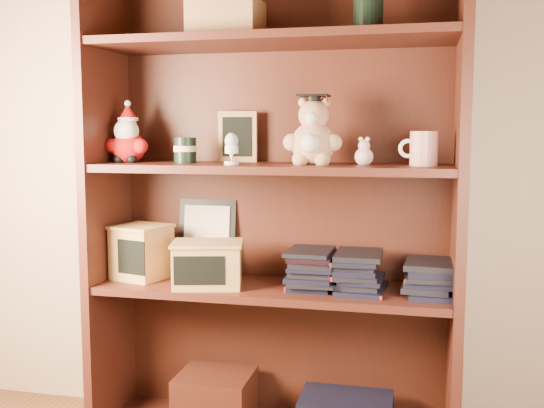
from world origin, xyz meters
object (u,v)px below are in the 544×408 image
Objects in this scene: teacher_mug at (423,149)px; treats_box at (142,251)px; grad_teddy_bear at (313,137)px; bookcase at (275,215)px.

treats_box is (-0.93, -0.00, -0.36)m from teacher_mug.
teacher_mug reaches higher than treats_box.
teacher_mug is (0.34, 0.01, -0.03)m from grad_teddy_bear.
bookcase reaches higher than teacher_mug.
teacher_mug is at bearing 0.05° from treats_box.
bookcase is at bearing 157.31° from grad_teddy_bear.
bookcase is at bearing 173.93° from teacher_mug.
treats_box is (-0.46, -0.05, -0.14)m from bookcase.
bookcase is 0.30m from grad_teddy_bear.
bookcase is 0.48m from treats_box.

